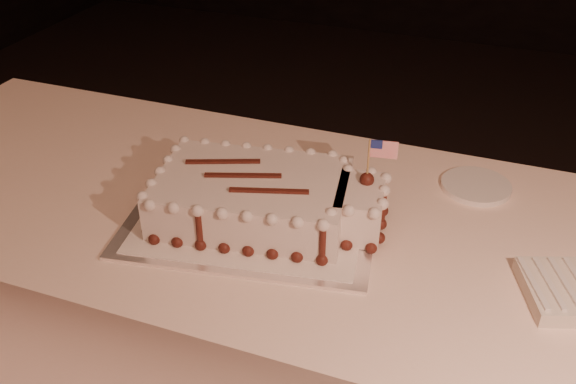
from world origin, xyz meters
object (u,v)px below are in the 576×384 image
(side_plate, at_px, (476,186))
(sheet_cake, at_px, (265,198))
(banquet_table, at_px, (334,349))
(cake_board, at_px, (253,217))

(side_plate, bearing_deg, sheet_cake, -144.71)
(banquet_table, relative_size, sheet_cake, 4.70)
(banquet_table, distance_m, sheet_cake, 0.46)
(banquet_table, relative_size, cake_board, 4.56)
(banquet_table, bearing_deg, side_plate, 44.70)
(banquet_table, height_order, cake_board, cake_board)
(cake_board, height_order, sheet_cake, sheet_cake)
(cake_board, distance_m, side_plate, 0.52)
(sheet_cake, bearing_deg, banquet_table, 14.34)
(sheet_cake, distance_m, side_plate, 0.50)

